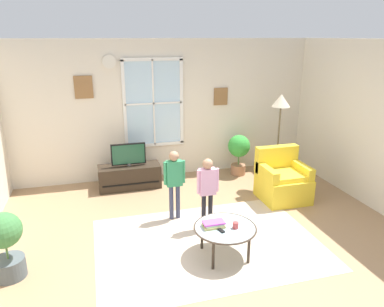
{
  "coord_description": "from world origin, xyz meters",
  "views": [
    {
      "loc": [
        -1.36,
        -4.0,
        2.68
      ],
      "look_at": [
        -0.11,
        0.5,
        1.16
      ],
      "focal_mm": 33.84,
      "sensor_mm": 36.0,
      "label": 1
    }
  ],
  "objects_px": {
    "television": "(128,154)",
    "floor_lamp": "(280,110)",
    "tv_stand": "(130,177)",
    "potted_plant_by_window": "(239,150)",
    "potted_plant_corner": "(5,242)",
    "person_pink_shirt": "(207,186)",
    "coffee_table": "(225,229)",
    "book_stack": "(214,224)",
    "cup": "(236,225)",
    "person_green_shirt": "(174,177)",
    "remote_near_cup": "(220,230)",
    "armchair": "(282,181)",
    "remote_near_books": "(220,221)"
  },
  "relations": [
    {
      "from": "television",
      "to": "floor_lamp",
      "type": "height_order",
      "value": "floor_lamp"
    },
    {
      "from": "tv_stand",
      "to": "potted_plant_by_window",
      "type": "xyz_separation_m",
      "value": [
        2.19,
        0.1,
        0.3
      ]
    },
    {
      "from": "tv_stand",
      "to": "potted_plant_corner",
      "type": "relative_size",
      "value": 1.37
    },
    {
      "from": "person_pink_shirt",
      "to": "potted_plant_by_window",
      "type": "bearing_deg",
      "value": 56.16
    },
    {
      "from": "coffee_table",
      "to": "book_stack",
      "type": "height_order",
      "value": "book_stack"
    },
    {
      "from": "cup",
      "to": "person_green_shirt",
      "type": "bearing_deg",
      "value": 112.59
    },
    {
      "from": "tv_stand",
      "to": "floor_lamp",
      "type": "relative_size",
      "value": 0.65
    },
    {
      "from": "cup",
      "to": "potted_plant_by_window",
      "type": "height_order",
      "value": "potted_plant_by_window"
    },
    {
      "from": "coffee_table",
      "to": "person_green_shirt",
      "type": "xyz_separation_m",
      "value": [
        -0.38,
        1.14,
        0.29
      ]
    },
    {
      "from": "tv_stand",
      "to": "remote_near_cup",
      "type": "xyz_separation_m",
      "value": [
        0.83,
        -2.59,
        0.21
      ]
    },
    {
      "from": "armchair",
      "to": "remote_near_books",
      "type": "height_order",
      "value": "armchair"
    },
    {
      "from": "tv_stand",
      "to": "cup",
      "type": "distance_m",
      "value": 2.8
    },
    {
      "from": "coffee_table",
      "to": "potted_plant_corner",
      "type": "xyz_separation_m",
      "value": [
        -2.55,
        0.27,
        0.07
      ]
    },
    {
      "from": "person_pink_shirt",
      "to": "floor_lamp",
      "type": "xyz_separation_m",
      "value": [
        1.73,
        1.18,
        0.77
      ]
    },
    {
      "from": "remote_near_books",
      "to": "floor_lamp",
      "type": "xyz_separation_m",
      "value": [
        1.74,
        1.77,
        1.02
      ]
    },
    {
      "from": "person_green_shirt",
      "to": "person_pink_shirt",
      "type": "distance_m",
      "value": 0.57
    },
    {
      "from": "potted_plant_by_window",
      "to": "floor_lamp",
      "type": "bearing_deg",
      "value": -58.02
    },
    {
      "from": "person_green_shirt",
      "to": "potted_plant_corner",
      "type": "distance_m",
      "value": 2.35
    },
    {
      "from": "cup",
      "to": "remote_near_books",
      "type": "relative_size",
      "value": 0.58
    },
    {
      "from": "person_pink_shirt",
      "to": "potted_plant_by_window",
      "type": "distance_m",
      "value": 2.29
    },
    {
      "from": "cup",
      "to": "remote_near_books",
      "type": "distance_m",
      "value": 0.24
    },
    {
      "from": "television",
      "to": "person_green_shirt",
      "type": "height_order",
      "value": "person_green_shirt"
    },
    {
      "from": "potted_plant_by_window",
      "to": "book_stack",
      "type": "bearing_deg",
      "value": -118.63
    },
    {
      "from": "remote_near_cup",
      "to": "remote_near_books",
      "type": "bearing_deg",
      "value": 71.46
    },
    {
      "from": "coffee_table",
      "to": "person_green_shirt",
      "type": "distance_m",
      "value": 1.24
    },
    {
      "from": "coffee_table",
      "to": "remote_near_cup",
      "type": "relative_size",
      "value": 5.67
    },
    {
      "from": "person_green_shirt",
      "to": "floor_lamp",
      "type": "relative_size",
      "value": 0.63
    },
    {
      "from": "television",
      "to": "remote_near_books",
      "type": "height_order",
      "value": "television"
    },
    {
      "from": "cup",
      "to": "person_pink_shirt",
      "type": "distance_m",
      "value": 0.83
    },
    {
      "from": "remote_near_cup",
      "to": "person_pink_shirt",
      "type": "relative_size",
      "value": 0.13
    },
    {
      "from": "remote_near_books",
      "to": "remote_near_cup",
      "type": "xyz_separation_m",
      "value": [
        -0.07,
        -0.2,
        0.0
      ]
    },
    {
      "from": "person_green_shirt",
      "to": "potted_plant_by_window",
      "type": "height_order",
      "value": "person_green_shirt"
    },
    {
      "from": "coffee_table",
      "to": "person_pink_shirt",
      "type": "xyz_separation_m",
      "value": [
        0.0,
        0.73,
        0.29
      ]
    },
    {
      "from": "television",
      "to": "floor_lamp",
      "type": "xyz_separation_m",
      "value": [
        2.64,
        -0.62,
        0.79
      ]
    },
    {
      "from": "coffee_table",
      "to": "cup",
      "type": "relative_size",
      "value": 9.74
    },
    {
      "from": "book_stack",
      "to": "remote_near_books",
      "type": "xyz_separation_m",
      "value": [
        0.12,
        0.09,
        -0.02
      ]
    },
    {
      "from": "armchair",
      "to": "coffee_table",
      "type": "bearing_deg",
      "value": -138.9
    },
    {
      "from": "person_pink_shirt",
      "to": "remote_near_books",
      "type": "bearing_deg",
      "value": -91.67
    },
    {
      "from": "person_pink_shirt",
      "to": "coffee_table",
      "type": "bearing_deg",
      "value": -90.01
    },
    {
      "from": "book_stack",
      "to": "person_green_shirt",
      "type": "distance_m",
      "value": 1.15
    },
    {
      "from": "television",
      "to": "coffee_table",
      "type": "bearing_deg",
      "value": -70.07
    },
    {
      "from": "book_stack",
      "to": "floor_lamp",
      "type": "distance_m",
      "value": 2.81
    },
    {
      "from": "tv_stand",
      "to": "floor_lamp",
      "type": "height_order",
      "value": "floor_lamp"
    },
    {
      "from": "potted_plant_corner",
      "to": "floor_lamp",
      "type": "height_order",
      "value": "floor_lamp"
    },
    {
      "from": "tv_stand",
      "to": "television",
      "type": "height_order",
      "value": "television"
    },
    {
      "from": "armchair",
      "to": "person_green_shirt",
      "type": "xyz_separation_m",
      "value": [
        -1.93,
        -0.21,
        0.35
      ]
    },
    {
      "from": "armchair",
      "to": "potted_plant_by_window",
      "type": "xyz_separation_m",
      "value": [
        -0.27,
        1.28,
        0.19
      ]
    },
    {
      "from": "remote_near_books",
      "to": "potted_plant_by_window",
      "type": "xyz_separation_m",
      "value": [
        1.29,
        2.49,
        0.09
      ]
    },
    {
      "from": "television",
      "to": "potted_plant_corner",
      "type": "xyz_separation_m",
      "value": [
        -1.63,
        -2.26,
        -0.19
      ]
    },
    {
      "from": "potted_plant_by_window",
      "to": "person_pink_shirt",
      "type": "bearing_deg",
      "value": -123.84
    }
  ]
}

